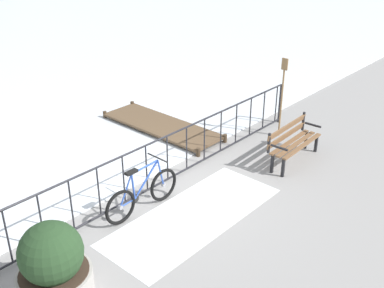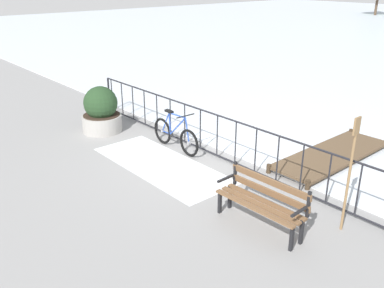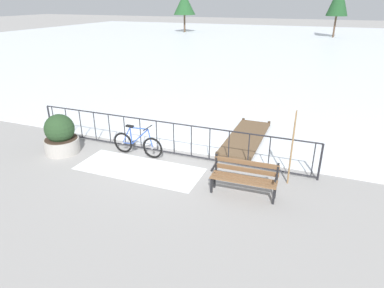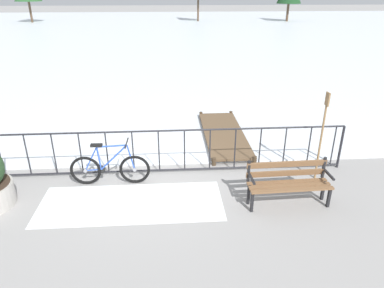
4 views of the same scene
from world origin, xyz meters
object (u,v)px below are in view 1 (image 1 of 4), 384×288
object	(u,v)px
bicycle_near_railing	(143,194)
park_bench	(292,140)
oar_upright	(282,93)
planter_with_shrub	(53,266)

from	to	relation	value
bicycle_near_railing	park_bench	size ratio (longest dim) A/B	1.06
bicycle_near_railing	park_bench	distance (m)	3.71
bicycle_near_railing	oar_upright	distance (m)	4.60
bicycle_near_railing	oar_upright	world-z (taller)	oar_upright
planter_with_shrub	oar_upright	size ratio (longest dim) A/B	0.63
planter_with_shrub	oar_upright	xyz separation A→B (m)	(6.85, 0.61, 0.58)
bicycle_near_railing	park_bench	xyz separation A→B (m)	(3.57, -0.99, 0.14)
park_bench	planter_with_shrub	bearing A→B (deg)	177.01
park_bench	bicycle_near_railing	bearing A→B (deg)	164.46
park_bench	planter_with_shrub	xyz separation A→B (m)	(-5.89, 0.31, 0.05)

